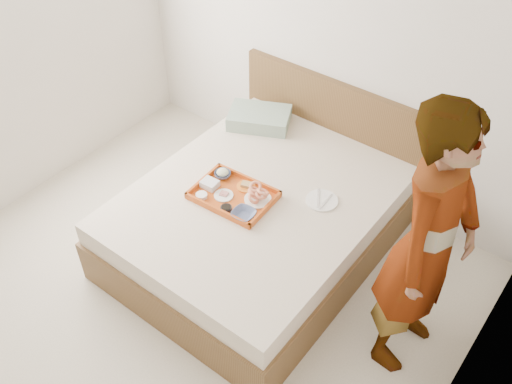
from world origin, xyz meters
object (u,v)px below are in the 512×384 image
object	(u,v)px
tray	(233,195)
dinner_plate	(322,200)
bed	(259,221)
person	(428,246)

from	to	relation	value
tray	dinner_plate	size ratio (longest dim) A/B	2.45
bed	tray	xyz separation A→B (m)	(-0.12, -0.13, 0.29)
bed	dinner_plate	bearing A→B (deg)	28.33
bed	tray	size ratio (longest dim) A/B	3.69
bed	dinner_plate	size ratio (longest dim) A/B	9.05
bed	dinner_plate	world-z (taller)	dinner_plate
bed	person	world-z (taller)	person
dinner_plate	person	distance (m)	0.97
person	bed	bearing A→B (deg)	87.42
person	dinner_plate	bearing A→B (deg)	72.08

